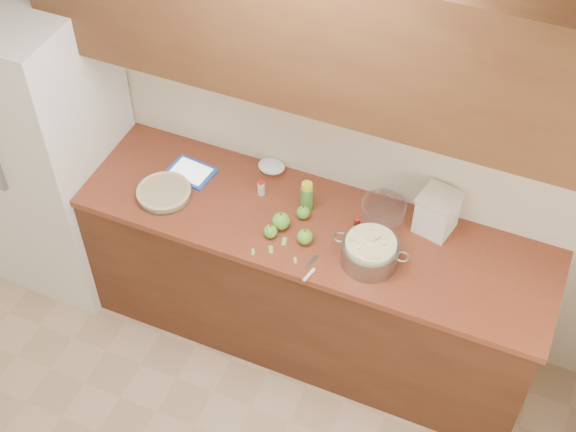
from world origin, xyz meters
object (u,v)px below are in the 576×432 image
at_px(pie, 164,193).
at_px(colander, 370,252).
at_px(flour_canister, 437,212).
at_px(tablet, 191,172).

distance_m(pie, colander, 1.10).
bearing_deg(flour_canister, tablet, -174.38).
height_order(colander, flour_canister, flour_canister).
bearing_deg(flour_canister, colander, -124.65).
relative_size(colander, flour_canister, 1.65).
xyz_separation_m(colander, flour_canister, (0.22, 0.32, 0.05)).
relative_size(pie, flour_canister, 1.29).
height_order(colander, tablet, colander).
relative_size(pie, colander, 0.78).
bearing_deg(flour_canister, pie, -166.24).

